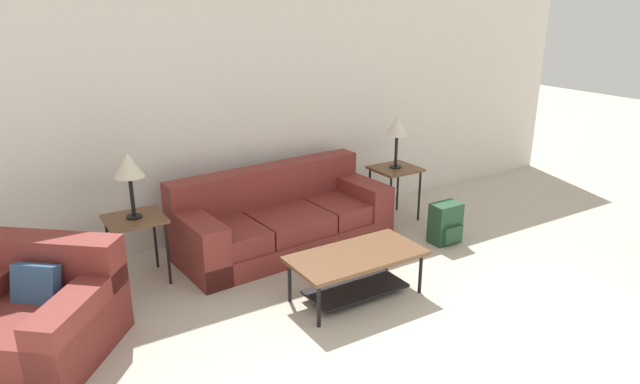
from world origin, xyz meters
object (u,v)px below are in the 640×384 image
Objects in this scene: armchair at (34,318)px; table_lamp_right at (397,127)px; coffee_table at (356,265)px; table_lamp_left at (129,167)px; side_table_right at (395,174)px; couch at (282,220)px; side_table_left at (135,225)px; backpack at (446,224)px.

table_lamp_right reaches higher than armchair.
table_lamp_left is (-1.54, 1.31, 0.81)m from coffee_table.
side_table_right is 1.05× the size of table_lamp_left.
couch is 3.80× the size of table_lamp_left.
side_table_left is (-1.54, 1.31, 0.25)m from coffee_table.
armchair reaches higher than side_table_right.
backpack is at bearing -87.76° from side_table_right.
table_lamp_right is at bearing 0.00° from side_table_right.
backpack is at bearing -15.47° from table_lamp_left.
side_table_right is 0.55m from table_lamp_right.
table_lamp_left reaches higher than coffee_table.
table_lamp_right reaches higher than couch.
couch is 3.80× the size of table_lamp_right.
table_lamp_left reaches higher than armchair.
coffee_table is at bearing -162.86° from backpack.
table_lamp_right reaches higher than coffee_table.
armchair is (-2.46, -0.73, -0.01)m from couch.
coffee_table is at bearing -40.37° from table_lamp_left.
side_table_left is at bearing 37.19° from armchair.
side_table_left is 3.06m from table_lamp_right.
couch is at bearing 0.06° from side_table_left.
armchair is at bearing 166.89° from coffee_table.
couch is 3.62× the size of side_table_left.
side_table_left is (-1.50, -0.00, 0.27)m from couch.
side_table_right is at bearing 41.58° from coffee_table.
coffee_table is 1.95× the size of table_lamp_right.
table_lamp_right is at bearing 0.00° from side_table_left.
couch is 3.62× the size of side_table_right.
table_lamp_right is (3.01, 0.00, 0.00)m from table_lamp_left.
side_table_left is at bearing -179.94° from couch.
backpack is at bearing -1.67° from armchair.
coffee_table is 2.13m from table_lamp_right.
armchair is 4.01m from backpack.
couch is 5.20× the size of backpack.
side_table_right is (3.97, 0.73, 0.28)m from armchair.
side_table_right is (3.01, 0.00, 0.00)m from side_table_left.
table_lamp_left and table_lamp_right have the same top height.
side_table_right is at bearing 10.37° from armchair.
table_lamp_left is 1.37× the size of backpack.
coffee_table is 2.04m from side_table_left.
coffee_table is 1.95× the size of table_lamp_left.
table_lamp_right is (0.00, 0.00, 0.55)m from side_table_right.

